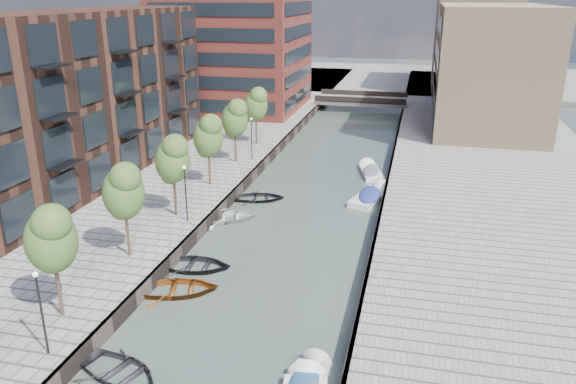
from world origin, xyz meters
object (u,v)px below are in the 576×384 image
(tree_1, at_px, (51,237))
(car, at_px, (439,116))
(bridge, at_px, (362,100))
(tree_6, at_px, (256,104))
(motorboat_4, at_px, (370,171))
(tree_4, at_px, (208,135))
(sloop_4, at_px, (259,200))
(sloop_0, at_px, (120,375))
(tree_2, at_px, (123,190))
(sloop_1, at_px, (194,269))
(tree_3, at_px, (172,158))
(tree_5, at_px, (235,117))
(motorboat_3, at_px, (372,196))
(sloop_2, at_px, (178,293))
(sloop_3, at_px, (227,220))

(tree_1, xyz_separation_m, car, (19.34, 51.05, -3.72))
(bridge, distance_m, tree_6, 27.63)
(tree_1, relative_size, motorboat_4, 1.13)
(tree_4, xyz_separation_m, sloop_4, (4.36, -0.19, -5.31))
(tree_4, distance_m, car, 35.93)
(tree_6, bearing_deg, sloop_0, -83.19)
(tree_2, height_order, sloop_1, tree_2)
(tree_3, distance_m, motorboat_4, 21.29)
(bridge, bearing_deg, sloop_1, -95.06)
(tree_5, distance_m, sloop_1, 21.04)
(motorboat_3, bearing_deg, sloop_1, -122.14)
(tree_2, bearing_deg, tree_6, 90.00)
(tree_5, distance_m, sloop_2, 23.97)
(sloop_0, xyz_separation_m, motorboat_3, (8.99, 25.92, 0.22))
(sloop_3, distance_m, car, 38.60)
(bridge, relative_size, car, 3.78)
(tree_1, bearing_deg, sloop_2, 50.88)
(tree_4, relative_size, sloop_3, 1.25)
(motorboat_4, bearing_deg, tree_6, 159.70)
(bridge, relative_size, sloop_4, 3.05)
(tree_2, xyz_separation_m, sloop_1, (3.80, 1.00, -5.31))
(sloop_0, bearing_deg, motorboat_4, 3.72)
(sloop_1, xyz_separation_m, sloop_3, (-0.61, 8.02, 0.00))
(sloop_4, bearing_deg, sloop_0, 166.08)
(tree_2, relative_size, tree_4, 1.00)
(bridge, xyz_separation_m, sloop_2, (-4.45, -56.02, -1.39))
(motorboat_4, distance_m, car, 21.83)
(tree_5, relative_size, motorboat_4, 1.13)
(bridge, bearing_deg, sloop_3, -96.72)
(bridge, relative_size, sloop_3, 2.73)
(sloop_0, bearing_deg, tree_4, 28.57)
(tree_3, bearing_deg, motorboat_3, 34.87)
(tree_2, bearing_deg, tree_4, 90.00)
(tree_2, bearing_deg, tree_3, 90.00)
(tree_6, bearing_deg, motorboat_3, -40.76)
(sloop_1, distance_m, sloop_2, 3.03)
(tree_3, xyz_separation_m, tree_4, (0.00, 7.00, 0.00))
(tree_2, xyz_separation_m, motorboat_4, (12.71, 23.30, -5.11))
(tree_4, xyz_separation_m, sloop_1, (3.80, -13.00, -5.31))
(tree_6, xyz_separation_m, sloop_1, (3.80, -27.00, -5.31))
(tree_3, relative_size, car, 1.73)
(bridge, xyz_separation_m, tree_5, (-8.50, -33.00, 3.92))
(tree_6, height_order, motorboat_4, tree_6)
(sloop_2, height_order, sloop_3, sloop_3)
(motorboat_3, bearing_deg, motorboat_4, 96.27)
(sloop_3, xyz_separation_m, motorboat_3, (10.27, 7.36, 0.22))
(tree_5, bearing_deg, motorboat_4, 10.25)
(car, bearing_deg, sloop_0, -102.12)
(motorboat_3, bearing_deg, sloop_3, -144.36)
(sloop_0, bearing_deg, tree_1, 78.28)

